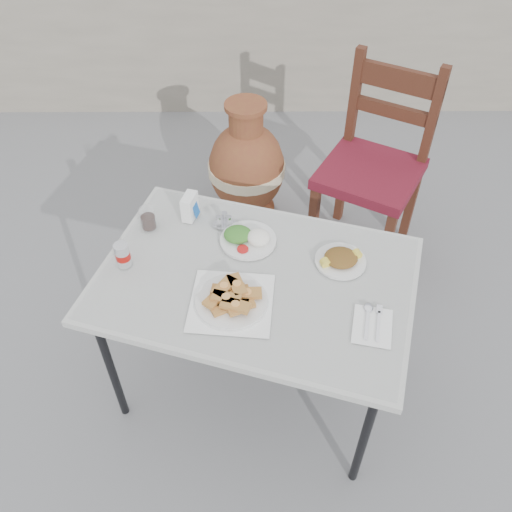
{
  "coord_description": "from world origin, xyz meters",
  "views": [
    {
      "loc": [
        -0.02,
        -1.36,
        2.18
      ],
      "look_at": [
        -0.02,
        0.05,
        0.76
      ],
      "focal_mm": 38.0,
      "sensor_mm": 36.0,
      "label": 1
    }
  ],
  "objects_px": {
    "cafe_table": "(255,285)",
    "condiment_caddy": "(224,222)",
    "chair": "(374,166)",
    "salad_chopped_plate": "(341,259)",
    "salad_rice_plate": "(247,237)",
    "cola_glass": "(148,219)",
    "soda_can": "(123,255)",
    "napkin_holder": "(190,207)",
    "pide_plate": "(231,298)",
    "terracotta_urn": "(247,169)"
  },
  "relations": [
    {
      "from": "pide_plate",
      "to": "salad_chopped_plate",
      "type": "xyz_separation_m",
      "value": [
        0.41,
        0.2,
        -0.01
      ]
    },
    {
      "from": "salad_chopped_plate",
      "to": "salad_rice_plate",
      "type": "bearing_deg",
      "value": 161.79
    },
    {
      "from": "cola_glass",
      "to": "napkin_holder",
      "type": "xyz_separation_m",
      "value": [
        0.16,
        0.06,
        0.01
      ]
    },
    {
      "from": "chair",
      "to": "salad_rice_plate",
      "type": "bearing_deg",
      "value": -102.12
    },
    {
      "from": "chair",
      "to": "terracotta_urn",
      "type": "distance_m",
      "value": 0.72
    },
    {
      "from": "salad_rice_plate",
      "to": "napkin_holder",
      "type": "xyz_separation_m",
      "value": [
        -0.24,
        0.15,
        0.03
      ]
    },
    {
      "from": "condiment_caddy",
      "to": "salad_chopped_plate",
      "type": "bearing_deg",
      "value": -25.03
    },
    {
      "from": "salad_rice_plate",
      "to": "cola_glass",
      "type": "height_order",
      "value": "cola_glass"
    },
    {
      "from": "soda_can",
      "to": "terracotta_urn",
      "type": "bearing_deg",
      "value": 67.61
    },
    {
      "from": "pide_plate",
      "to": "napkin_holder",
      "type": "height_order",
      "value": "napkin_holder"
    },
    {
      "from": "terracotta_urn",
      "to": "chair",
      "type": "bearing_deg",
      "value": -20.89
    },
    {
      "from": "pide_plate",
      "to": "soda_can",
      "type": "bearing_deg",
      "value": 154.91
    },
    {
      "from": "soda_can",
      "to": "napkin_holder",
      "type": "relative_size",
      "value": 0.94
    },
    {
      "from": "cafe_table",
      "to": "soda_can",
      "type": "xyz_separation_m",
      "value": [
        -0.49,
        0.07,
        0.1
      ]
    },
    {
      "from": "salad_chopped_plate",
      "to": "chair",
      "type": "height_order",
      "value": "chair"
    },
    {
      "from": "pide_plate",
      "to": "napkin_holder",
      "type": "relative_size",
      "value": 2.95
    },
    {
      "from": "napkin_holder",
      "to": "cola_glass",
      "type": "bearing_deg",
      "value": -143.09
    },
    {
      "from": "chair",
      "to": "cola_glass",
      "type": "bearing_deg",
      "value": -119.19
    },
    {
      "from": "cafe_table",
      "to": "cola_glass",
      "type": "bearing_deg",
      "value": 147.34
    },
    {
      "from": "chair",
      "to": "cafe_table",
      "type": "bearing_deg",
      "value": -94.31
    },
    {
      "from": "pide_plate",
      "to": "cola_glass",
      "type": "height_order",
      "value": "cola_glass"
    },
    {
      "from": "salad_rice_plate",
      "to": "chair",
      "type": "distance_m",
      "value": 0.97
    },
    {
      "from": "cafe_table",
      "to": "chair",
      "type": "distance_m",
      "value": 1.09
    },
    {
      "from": "terracotta_urn",
      "to": "pide_plate",
      "type": "bearing_deg",
      "value": -91.81
    },
    {
      "from": "chair",
      "to": "salad_chopped_plate",
      "type": "bearing_deg",
      "value": -79.3
    },
    {
      "from": "salad_rice_plate",
      "to": "cola_glass",
      "type": "bearing_deg",
      "value": 167.75
    },
    {
      "from": "terracotta_urn",
      "to": "salad_rice_plate",
      "type": "bearing_deg",
      "value": -89.13
    },
    {
      "from": "condiment_caddy",
      "to": "chair",
      "type": "distance_m",
      "value": 0.98
    },
    {
      "from": "cafe_table",
      "to": "soda_can",
      "type": "relative_size",
      "value": 13.34
    },
    {
      "from": "cafe_table",
      "to": "condiment_caddy",
      "type": "distance_m",
      "value": 0.32
    },
    {
      "from": "pide_plate",
      "to": "salad_chopped_plate",
      "type": "relative_size",
      "value": 1.62
    },
    {
      "from": "cafe_table",
      "to": "salad_rice_plate",
      "type": "relative_size",
      "value": 5.99
    },
    {
      "from": "cafe_table",
      "to": "condiment_caddy",
      "type": "bearing_deg",
      "value": 113.87
    },
    {
      "from": "cafe_table",
      "to": "terracotta_urn",
      "type": "bearing_deg",
      "value": 92.24
    },
    {
      "from": "napkin_holder",
      "to": "chair",
      "type": "xyz_separation_m",
      "value": [
        0.87,
        0.57,
        -0.21
      ]
    },
    {
      "from": "salad_rice_plate",
      "to": "condiment_caddy",
      "type": "height_order",
      "value": "condiment_caddy"
    },
    {
      "from": "napkin_holder",
      "to": "pide_plate",
      "type": "bearing_deg",
      "value": -52.78
    },
    {
      "from": "napkin_holder",
      "to": "condiment_caddy",
      "type": "bearing_deg",
      "value": -5.82
    },
    {
      "from": "soda_can",
      "to": "chair",
      "type": "height_order",
      "value": "chair"
    },
    {
      "from": "chair",
      "to": "soda_can",
      "type": "bearing_deg",
      "value": -113.13
    },
    {
      "from": "cafe_table",
      "to": "salad_chopped_plate",
      "type": "relative_size",
      "value": 6.84
    },
    {
      "from": "cola_glass",
      "to": "salad_chopped_plate",
      "type": "bearing_deg",
      "value": -15.09
    },
    {
      "from": "napkin_holder",
      "to": "cafe_table",
      "type": "bearing_deg",
      "value": -35.82
    },
    {
      "from": "cola_glass",
      "to": "chair",
      "type": "height_order",
      "value": "chair"
    },
    {
      "from": "salad_rice_plate",
      "to": "cola_glass",
      "type": "xyz_separation_m",
      "value": [
        -0.4,
        0.09,
        0.02
      ]
    },
    {
      "from": "cola_glass",
      "to": "chair",
      "type": "xyz_separation_m",
      "value": [
        1.04,
        0.63,
        -0.2
      ]
    },
    {
      "from": "cafe_table",
      "to": "pide_plate",
      "type": "relative_size",
      "value": 4.23
    },
    {
      "from": "salad_rice_plate",
      "to": "salad_chopped_plate",
      "type": "height_order",
      "value": "salad_rice_plate"
    },
    {
      "from": "soda_can",
      "to": "cola_glass",
      "type": "height_order",
      "value": "soda_can"
    },
    {
      "from": "salad_chopped_plate",
      "to": "cola_glass",
      "type": "relative_size",
      "value": 2.14
    }
  ]
}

